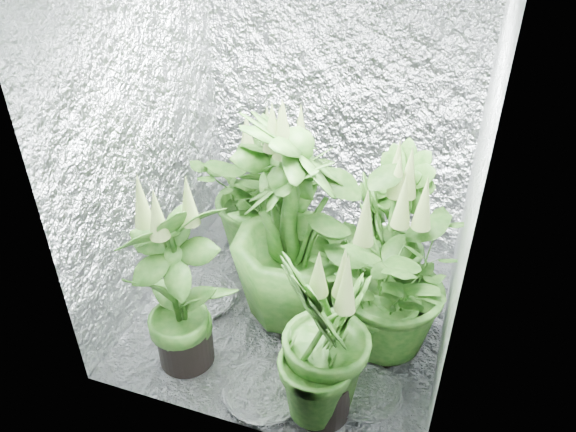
{
  "coord_description": "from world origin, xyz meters",
  "views": [
    {
      "loc": [
        0.72,
        -2.22,
        2.19
      ],
      "look_at": [
        -0.04,
        0.0,
        0.61
      ],
      "focal_mm": 35.0,
      "sensor_mm": 36.0,
      "label": 1
    }
  ],
  "objects_px": {
    "plant_b": "(279,212)",
    "plant_c": "(386,236)",
    "plant_d": "(292,227)",
    "circulation_fan": "(412,291)",
    "plant_a": "(265,190)",
    "plant_f": "(177,286)",
    "plant_g": "(325,341)",
    "plant_e": "(385,280)"
  },
  "relations": [
    {
      "from": "plant_b",
      "to": "plant_f",
      "type": "bearing_deg",
      "value": -108.41
    },
    {
      "from": "plant_e",
      "to": "plant_g",
      "type": "distance_m",
      "value": 0.49
    },
    {
      "from": "plant_a",
      "to": "plant_f",
      "type": "distance_m",
      "value": 0.96
    },
    {
      "from": "plant_d",
      "to": "plant_g",
      "type": "height_order",
      "value": "plant_d"
    },
    {
      "from": "plant_d",
      "to": "plant_f",
      "type": "relative_size",
      "value": 1.18
    },
    {
      "from": "plant_f",
      "to": "plant_c",
      "type": "bearing_deg",
      "value": 41.76
    },
    {
      "from": "plant_e",
      "to": "plant_g",
      "type": "height_order",
      "value": "plant_g"
    },
    {
      "from": "plant_e",
      "to": "circulation_fan",
      "type": "height_order",
      "value": "plant_e"
    },
    {
      "from": "plant_c",
      "to": "plant_g",
      "type": "height_order",
      "value": "plant_c"
    },
    {
      "from": "plant_d",
      "to": "plant_e",
      "type": "bearing_deg",
      "value": -12.0
    },
    {
      "from": "plant_b",
      "to": "plant_d",
      "type": "distance_m",
      "value": 0.29
    },
    {
      "from": "plant_b",
      "to": "plant_g",
      "type": "bearing_deg",
      "value": -58.59
    },
    {
      "from": "plant_f",
      "to": "plant_a",
      "type": "bearing_deg",
      "value": 86.11
    },
    {
      "from": "plant_f",
      "to": "plant_g",
      "type": "height_order",
      "value": "plant_f"
    },
    {
      "from": "plant_a",
      "to": "circulation_fan",
      "type": "distance_m",
      "value": 1.03
    },
    {
      "from": "plant_d",
      "to": "plant_e",
      "type": "relative_size",
      "value": 1.26
    },
    {
      "from": "plant_b",
      "to": "plant_c",
      "type": "height_order",
      "value": "plant_b"
    },
    {
      "from": "plant_d",
      "to": "circulation_fan",
      "type": "distance_m",
      "value": 0.79
    },
    {
      "from": "plant_b",
      "to": "plant_g",
      "type": "distance_m",
      "value": 0.94
    },
    {
      "from": "plant_d",
      "to": "plant_b",
      "type": "bearing_deg",
      "value": 123.2
    },
    {
      "from": "plant_c",
      "to": "circulation_fan",
      "type": "xyz_separation_m",
      "value": [
        0.18,
        -0.03,
        -0.31
      ]
    },
    {
      "from": "plant_g",
      "to": "circulation_fan",
      "type": "bearing_deg",
      "value": 70.6
    },
    {
      "from": "plant_b",
      "to": "plant_e",
      "type": "height_order",
      "value": "plant_b"
    },
    {
      "from": "plant_e",
      "to": "circulation_fan",
      "type": "distance_m",
      "value": 0.47
    },
    {
      "from": "plant_f",
      "to": "plant_g",
      "type": "distance_m",
      "value": 0.74
    },
    {
      "from": "plant_c",
      "to": "circulation_fan",
      "type": "distance_m",
      "value": 0.36
    },
    {
      "from": "plant_a",
      "to": "plant_g",
      "type": "distance_m",
      "value": 1.24
    },
    {
      "from": "plant_e",
      "to": "plant_g",
      "type": "xyz_separation_m",
      "value": [
        -0.16,
        -0.47,
        -0.0
      ]
    },
    {
      "from": "plant_f",
      "to": "circulation_fan",
      "type": "height_order",
      "value": "plant_f"
    },
    {
      "from": "plant_a",
      "to": "plant_g",
      "type": "bearing_deg",
      "value": -57.42
    },
    {
      "from": "plant_a",
      "to": "plant_g",
      "type": "relative_size",
      "value": 0.99
    },
    {
      "from": "plant_f",
      "to": "plant_g",
      "type": "relative_size",
      "value": 1.07
    },
    {
      "from": "plant_e",
      "to": "plant_d",
      "type": "bearing_deg",
      "value": 168.0
    },
    {
      "from": "plant_b",
      "to": "circulation_fan",
      "type": "relative_size",
      "value": 3.2
    },
    {
      "from": "plant_g",
      "to": "plant_b",
      "type": "bearing_deg",
      "value": 121.41
    },
    {
      "from": "plant_b",
      "to": "circulation_fan",
      "type": "distance_m",
      "value": 0.84
    },
    {
      "from": "circulation_fan",
      "to": "plant_e",
      "type": "bearing_deg",
      "value": -114.45
    },
    {
      "from": "plant_d",
      "to": "circulation_fan",
      "type": "xyz_separation_m",
      "value": [
        0.62,
        0.22,
        -0.44
      ]
    },
    {
      "from": "plant_d",
      "to": "plant_f",
      "type": "xyz_separation_m",
      "value": [
        -0.39,
        -0.49,
        -0.1
      ]
    },
    {
      "from": "plant_c",
      "to": "plant_g",
      "type": "bearing_deg",
      "value": -96.87
    },
    {
      "from": "plant_f",
      "to": "plant_g",
      "type": "xyz_separation_m",
      "value": [
        0.73,
        -0.08,
        -0.03
      ]
    },
    {
      "from": "plant_b",
      "to": "plant_c",
      "type": "xyz_separation_m",
      "value": [
        0.59,
        0.02,
        -0.03
      ]
    }
  ]
}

